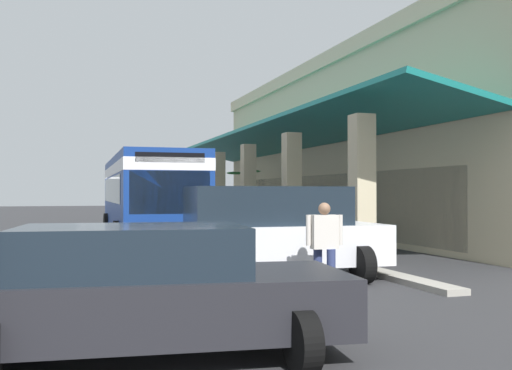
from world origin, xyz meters
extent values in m
plane|color=#2D2D30|center=(0.00, 8.00, 0.00)|extent=(120.00, 120.00, 0.00)
cube|color=#9E998E|center=(2.71, 4.93, 0.06)|extent=(30.39, 0.50, 0.12)
cube|color=#C6B793|center=(2.71, 14.63, 3.56)|extent=(25.32, 11.97, 7.11)
cube|color=beige|center=(2.71, 14.63, 7.41)|extent=(25.62, 12.27, 0.60)
cube|color=#C6B793|center=(-7.42, 5.71, 1.96)|extent=(0.55, 0.55, 3.91)
cube|color=#C6B793|center=(-2.36, 5.71, 1.96)|extent=(0.55, 0.55, 3.91)
cube|color=#C6B793|center=(2.71, 5.71, 1.96)|extent=(0.55, 0.55, 3.91)
cube|color=#C6B793|center=(7.77, 5.71, 1.96)|extent=(0.55, 0.55, 3.91)
cube|color=#C6B793|center=(12.84, 5.71, 1.96)|extent=(0.55, 0.55, 3.91)
cube|color=#146B66|center=(2.71, 7.04, 4.26)|extent=(25.32, 3.16, 0.82)
cube|color=#19232D|center=(2.71, 8.68, 1.40)|extent=(21.27, 0.08, 2.40)
cube|color=navy|center=(4.98, 1.14, 1.73)|extent=(11.05, 2.75, 2.75)
cube|color=white|center=(4.98, 1.14, 2.65)|extent=(11.07, 2.77, 0.36)
cube|color=#19232D|center=(4.68, 1.15, 1.95)|extent=(9.29, 2.75, 0.90)
cube|color=#19232D|center=(10.44, 1.04, 1.85)|extent=(0.10, 2.24, 1.20)
cube|color=black|center=(10.45, 1.04, 2.82)|extent=(0.10, 1.94, 0.28)
cube|color=black|center=(10.57, 1.04, 0.45)|extent=(0.25, 2.45, 0.24)
cube|color=silver|center=(10.51, 1.93, 0.75)|extent=(0.06, 0.24, 0.16)
cube|color=silver|center=(10.48, 0.15, 0.75)|extent=(0.06, 0.24, 0.16)
cube|color=silver|center=(3.48, 1.17, 3.22)|extent=(2.43, 1.83, 0.24)
cylinder|color=black|center=(8.63, 2.35, 0.50)|extent=(1.00, 0.30, 1.00)
cylinder|color=black|center=(8.58, -0.20, 0.50)|extent=(1.00, 0.30, 1.00)
cylinder|color=black|center=(1.92, 2.47, 0.50)|extent=(1.00, 0.30, 1.00)
cylinder|color=black|center=(1.87, -0.08, 0.50)|extent=(1.00, 0.30, 1.00)
cube|color=#232328|center=(20.11, -0.82, 0.60)|extent=(2.28, 4.57, 0.66)
cube|color=#19232D|center=(20.09, -1.02, 1.20)|extent=(1.85, 2.63, 0.54)
cylinder|color=black|center=(19.39, 0.77, 0.32)|extent=(0.64, 0.22, 0.64)
cylinder|color=black|center=(21.18, 0.57, 0.32)|extent=(0.64, 0.22, 0.64)
cylinder|color=black|center=(19.05, -2.20, 0.32)|extent=(0.64, 0.22, 0.64)
cube|color=silver|center=(15.02, 2.40, 0.75)|extent=(2.11, 4.86, 0.84)
cube|color=#19232D|center=(15.02, 2.30, 1.57)|extent=(1.82, 3.32, 0.80)
cylinder|color=black|center=(14.10, 4.07, 0.38)|extent=(0.76, 0.26, 0.76)
cylinder|color=black|center=(16.05, 4.00, 0.38)|extent=(0.76, 0.26, 0.76)
cylinder|color=black|center=(13.99, 0.80, 0.38)|extent=(0.76, 0.26, 0.76)
cylinder|color=black|center=(15.94, 0.74, 0.38)|extent=(0.76, 0.26, 0.76)
cylinder|color=navy|center=(16.82, 2.67, 0.41)|extent=(0.16, 0.16, 0.82)
cylinder|color=navy|center=(17.06, 2.83, 0.41)|extent=(0.16, 0.16, 0.82)
cube|color=silver|center=(16.94, 2.75, 1.13)|extent=(0.24, 0.49, 0.62)
sphere|color=#8C664C|center=(16.94, 2.75, 1.55)|extent=(0.22, 0.22, 0.22)
cylinder|color=silver|center=(16.87, 2.47, 1.16)|extent=(0.09, 0.09, 0.55)
cylinder|color=silver|center=(17.00, 3.04, 1.16)|extent=(0.09, 0.09, 0.55)
cube|color=gray|center=(-0.92, 6.61, 0.30)|extent=(0.81, 0.81, 0.60)
cylinder|color=#332319|center=(-0.92, 6.61, 0.61)|extent=(0.69, 0.69, 0.02)
cylinder|color=brown|center=(-0.92, 6.61, 1.66)|extent=(0.16, 0.16, 2.13)
ellipsoid|color=#286B33|center=(-0.54, 6.67, 2.86)|extent=(0.79, 0.33, 0.14)
ellipsoid|color=#286B33|center=(-0.95, 7.06, 2.92)|extent=(0.27, 0.90, 0.18)
ellipsoid|color=#286B33|center=(-1.30, 6.69, 2.94)|extent=(0.81, 0.38, 0.15)
ellipsoid|color=#286B33|center=(-1.03, 6.20, 2.81)|extent=(0.41, 0.87, 0.18)
camera|label=1|loc=(26.74, -1.73, 1.84)|focal=41.34mm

